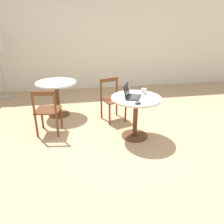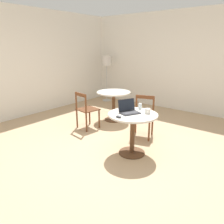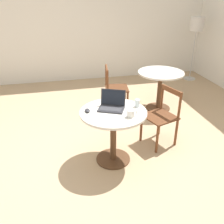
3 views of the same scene
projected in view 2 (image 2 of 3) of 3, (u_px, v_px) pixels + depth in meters
The scene contains 12 objects.
ground_plane at pixel (120, 154), 3.74m from camera, with size 16.00×16.00×0.00m, color tan.
wall_back at pixel (13, 64), 5.28m from camera, with size 9.40×0.06×2.70m.
wall_side at pixel (193, 63), 5.76m from camera, with size 0.06×9.40×2.70m.
cafe_table_near at pixel (133, 123), 3.61m from camera, with size 0.82×0.82×0.71m.
cafe_table_mid at pixel (114, 98), 5.30m from camera, with size 0.82×0.82×0.71m.
chair_near_right at pixel (143, 116), 4.37m from camera, with size 0.51×0.51×0.82m.
chair_mid_left at pixel (86, 110), 4.79m from camera, with size 0.46×0.46×0.82m.
floor_lamp at pixel (107, 63), 7.02m from camera, with size 0.32×0.32×1.47m.
laptop at pixel (129, 110), 3.60m from camera, with size 0.38×0.35×0.22m.
mouse at pixel (119, 117), 3.37m from camera, with size 0.06×0.10×0.03m.
mug at pixel (148, 111), 3.56m from camera, with size 0.12×0.09×0.09m.
drinking_glass at pixel (140, 106), 3.83m from camera, with size 0.06×0.06×0.10m.
Camera 2 is at (-2.71, -2.00, 1.78)m, focal length 35.00 mm.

